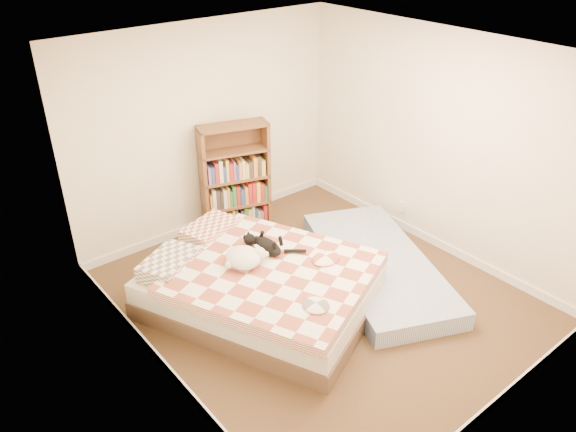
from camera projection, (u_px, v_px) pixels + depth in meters
room at (322, 194)px, 5.25m from camera, size 3.51×4.01×2.51m
bed at (258, 285)px, 5.57m from camera, size 2.24×2.58×0.58m
bookshelf at (235, 190)px, 6.83m from camera, size 0.90×0.51×1.37m
floor_mattress at (378, 266)px, 6.15m from camera, size 1.84×2.47×0.20m
black_cat at (266, 244)px, 5.63m from camera, size 0.31×0.66×0.15m
white_dog at (245, 258)px, 5.38m from camera, size 0.43×0.46×0.18m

